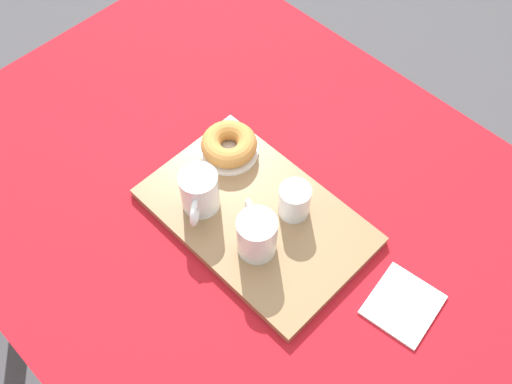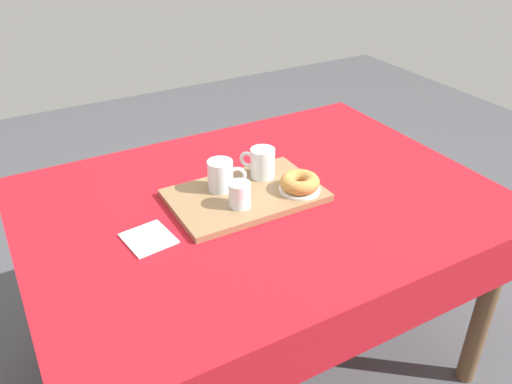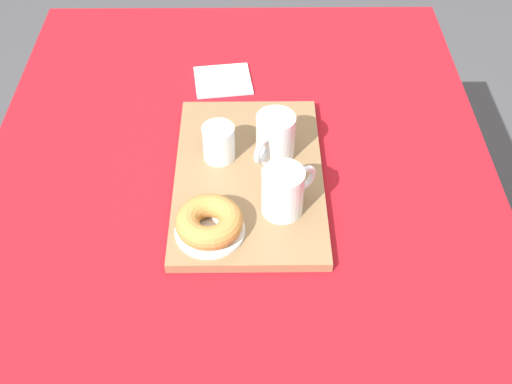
# 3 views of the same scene
# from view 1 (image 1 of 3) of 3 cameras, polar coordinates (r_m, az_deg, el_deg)

# --- Properties ---
(ground_plane) EXTENTS (6.00, 6.00, 0.00)m
(ground_plane) POSITION_cam_1_polar(r_m,az_deg,el_deg) (1.89, -0.50, -12.75)
(ground_plane) COLOR #47474C
(dining_table) EXTENTS (1.43, 1.05, 0.73)m
(dining_table) POSITION_cam_1_polar(r_m,az_deg,el_deg) (1.30, -0.71, -2.83)
(dining_table) COLOR #A8141E
(dining_table) RESTS_ON ground
(serving_tray) EXTENTS (0.46, 0.29, 0.02)m
(serving_tray) POSITION_cam_1_polar(r_m,az_deg,el_deg) (1.20, -0.00, -2.38)
(serving_tray) COLOR olive
(serving_tray) RESTS_ON dining_table
(tea_mug_left) EXTENTS (0.11, 0.09, 0.10)m
(tea_mug_left) POSITION_cam_1_polar(r_m,az_deg,el_deg) (1.11, 0.07, -4.28)
(tea_mug_left) COLOR white
(tea_mug_left) RESTS_ON serving_tray
(tea_mug_right) EXTENTS (0.09, 0.11, 0.10)m
(tea_mug_right) POSITION_cam_1_polar(r_m,az_deg,el_deg) (1.17, -5.57, -0.05)
(tea_mug_right) COLOR white
(tea_mug_right) RESTS_ON serving_tray
(water_glass_near) EXTENTS (0.06, 0.06, 0.08)m
(water_glass_near) POSITION_cam_1_polar(r_m,az_deg,el_deg) (1.17, 3.79, -0.97)
(water_glass_near) COLOR white
(water_glass_near) RESTS_ON serving_tray
(donut_plate_left) EXTENTS (0.13, 0.13, 0.01)m
(donut_plate_left) POSITION_cam_1_polar(r_m,az_deg,el_deg) (1.28, -2.63, 4.02)
(donut_plate_left) COLOR white
(donut_plate_left) RESTS_ON serving_tray
(sugar_donut_left) EXTENTS (0.12, 0.12, 0.04)m
(sugar_donut_left) POSITION_cam_1_polar(r_m,az_deg,el_deg) (1.26, -2.67, 4.72)
(sugar_donut_left) COLOR #BC7F3D
(sugar_donut_left) RESTS_ON donut_plate_left
(paper_napkin) EXTENTS (0.14, 0.15, 0.01)m
(paper_napkin) POSITION_cam_1_polar(r_m,az_deg,el_deg) (1.15, 14.24, -10.68)
(paper_napkin) COLOR white
(paper_napkin) RESTS_ON dining_table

